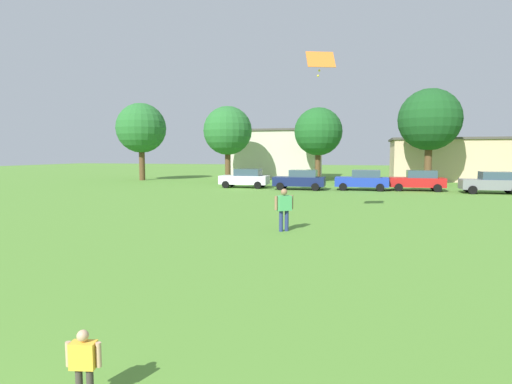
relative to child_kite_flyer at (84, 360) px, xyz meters
name	(u,v)px	position (x,y,z in m)	size (l,w,h in m)	color
ground_plane	(305,195)	(-0.96, 26.50, -0.56)	(160.00, 160.00, 0.00)	#568C33
child_kite_flyer	(84,360)	(0.00, 0.00, 0.00)	(0.44, 0.23, 0.94)	#3F3833
adult_bystander	(284,206)	(0.22, 11.90, 0.45)	(0.67, 0.58, 1.69)	navy
kite	(320,61)	(1.30, 14.46, 6.52)	(1.34, 0.94, 1.13)	orange
parked_car_white_0	(245,178)	(-7.04, 31.61, 0.30)	(4.30, 2.02, 1.68)	white
parked_car_navy_1	(300,180)	(-2.00, 30.90, 0.30)	(4.30, 2.02, 1.68)	#141E4C
parked_car_blue_2	(363,180)	(3.11, 31.64, 0.30)	(4.30, 2.02, 1.68)	#1E38AD
parked_car_red_3	(418,180)	(7.51, 32.29, 0.30)	(4.30, 2.02, 1.68)	red
parked_car_gray_4	(492,182)	(12.71, 31.14, 0.30)	(4.30, 2.02, 1.68)	slate
tree_far_left	(141,128)	(-21.35, 38.76, 5.32)	(5.59, 5.59, 8.71)	brown
tree_left	(228,131)	(-10.99, 38.56, 4.88)	(5.17, 5.17, 8.06)	brown
tree_center	(318,132)	(-1.61, 40.71, 4.77)	(5.06, 5.06, 7.89)	brown
tree_right	(430,120)	(9.26, 39.90, 5.74)	(5.99, 5.99, 9.33)	brown
house_left	(276,154)	(-7.62, 47.85, 2.42)	(11.08, 8.42, 5.94)	beige
house_right	(447,159)	(12.34, 47.85, 1.83)	(12.54, 9.04, 4.76)	beige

